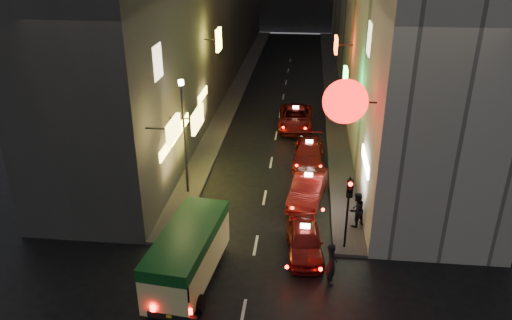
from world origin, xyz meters
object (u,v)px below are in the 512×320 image
(minibus, at_px, (188,250))
(pedestrian_crossing, at_px, (332,261))
(lamp_post, at_px, (184,130))
(traffic_light, at_px, (349,199))
(taxi_near, at_px, (305,238))

(minibus, distance_m, pedestrian_crossing, 5.76)
(pedestrian_crossing, bearing_deg, lamp_post, 41.08)
(minibus, xyz_separation_m, traffic_light, (6.43, 2.74, 1.20))
(taxi_near, relative_size, pedestrian_crossing, 2.32)
(taxi_near, bearing_deg, traffic_light, 10.12)
(lamp_post, bearing_deg, pedestrian_crossing, -42.32)
(pedestrian_crossing, xyz_separation_m, lamp_post, (-7.50, 6.83, 2.66))
(pedestrian_crossing, height_order, lamp_post, lamp_post)
(pedestrian_crossing, bearing_deg, traffic_light, -23.52)
(pedestrian_crossing, bearing_deg, taxi_near, 22.43)
(traffic_light, height_order, lamp_post, lamp_post)
(traffic_light, bearing_deg, lamp_post, 151.09)
(minibus, bearing_deg, lamp_post, 103.70)
(minibus, height_order, traffic_light, traffic_light)
(traffic_light, xyz_separation_m, lamp_post, (-8.20, 4.53, 1.04))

